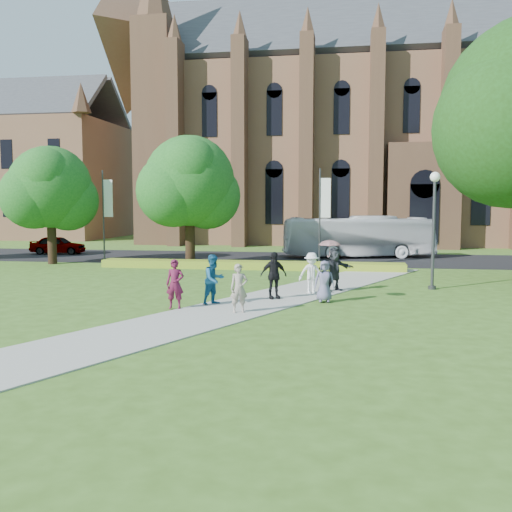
% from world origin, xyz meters
% --- Properties ---
extents(ground, '(160.00, 160.00, 0.00)m').
position_xyz_m(ground, '(0.00, 0.00, 0.00)').
color(ground, '#3B5B1B').
rests_on(ground, ground).
extents(road, '(160.00, 10.00, 0.02)m').
position_xyz_m(road, '(0.00, 20.00, 0.01)').
color(road, black).
rests_on(road, ground).
extents(footpath, '(15.58, 28.54, 0.04)m').
position_xyz_m(footpath, '(0.00, 1.00, 0.02)').
color(footpath, '#B2B2A8').
rests_on(footpath, ground).
extents(flower_hedge, '(18.00, 1.40, 0.45)m').
position_xyz_m(flower_hedge, '(-2.00, 13.20, 0.23)').
color(flower_hedge, gold).
rests_on(flower_hedge, ground).
extents(cathedral, '(52.60, 18.25, 28.00)m').
position_xyz_m(cathedral, '(10.00, 39.73, 12.98)').
color(cathedral, brown).
rests_on(cathedral, ground).
extents(building_west, '(22.00, 14.00, 18.30)m').
position_xyz_m(building_west, '(-34.00, 42.00, 9.21)').
color(building_west, brown).
rests_on(building_west, ground).
extents(streetlamp, '(0.44, 0.44, 5.24)m').
position_xyz_m(streetlamp, '(7.50, 6.50, 3.30)').
color(streetlamp, '#38383D').
rests_on(streetlamp, ground).
extents(street_tree_0, '(5.20, 5.20, 7.50)m').
position_xyz_m(street_tree_0, '(-15.00, 14.00, 4.87)').
color(street_tree_0, '#332114').
rests_on(street_tree_0, ground).
extents(street_tree_1, '(5.60, 5.60, 8.05)m').
position_xyz_m(street_tree_1, '(-6.00, 14.50, 5.22)').
color(street_tree_1, '#332114').
rests_on(street_tree_1, ground).
extents(banner_pole_0, '(0.70, 0.10, 6.00)m').
position_xyz_m(banner_pole_0, '(2.11, 15.20, 3.39)').
color(banner_pole_0, '#38383D').
rests_on(banner_pole_0, ground).
extents(banner_pole_1, '(0.70, 0.10, 6.00)m').
position_xyz_m(banner_pole_1, '(-11.89, 15.20, 3.39)').
color(banner_pole_1, '#38383D').
rests_on(banner_pole_1, ground).
extents(tour_coach, '(10.97, 4.85, 2.98)m').
position_xyz_m(tour_coach, '(4.44, 21.40, 1.51)').
color(tour_coach, white).
rests_on(tour_coach, road).
extents(car_0, '(4.23, 2.08, 1.39)m').
position_xyz_m(car_0, '(-18.20, 20.64, 0.71)').
color(car_0, gray).
rests_on(car_0, road).
extents(pedestrian_0, '(0.70, 0.50, 1.79)m').
position_xyz_m(pedestrian_0, '(-2.42, -0.14, 0.94)').
color(pedestrian_0, '#581430').
rests_on(pedestrian_0, footpath).
extents(pedestrian_1, '(1.12, 1.16, 1.89)m').
position_xyz_m(pedestrian_1, '(-1.24, 0.95, 0.98)').
color(pedestrian_1, '#1A5783').
rests_on(pedestrian_1, footpath).
extents(pedestrian_2, '(1.26, 0.95, 1.73)m').
position_xyz_m(pedestrian_2, '(2.23, 4.27, 0.90)').
color(pedestrian_2, white).
rests_on(pedestrian_2, footpath).
extents(pedestrian_3, '(1.19, 0.94, 1.89)m').
position_xyz_m(pedestrian_3, '(0.82, 2.58, 0.98)').
color(pedestrian_3, black).
rests_on(pedestrian_3, footpath).
extents(pedestrian_4, '(0.83, 0.59, 1.60)m').
position_xyz_m(pedestrian_4, '(2.86, 2.22, 0.84)').
color(pedestrian_4, slate).
rests_on(pedestrian_4, footpath).
extents(pedestrian_5, '(1.76, 1.50, 1.91)m').
position_xyz_m(pedestrian_5, '(3.16, 5.08, 0.99)').
color(pedestrian_5, '#27292F').
rests_on(pedestrian_5, footpath).
extents(pedestrian_6, '(0.72, 0.59, 1.71)m').
position_xyz_m(pedestrian_6, '(0.01, -0.53, 0.89)').
color(pedestrian_6, gray).
rests_on(pedestrian_6, footpath).
extents(parasol, '(1.05, 1.05, 0.70)m').
position_xyz_m(parasol, '(3.04, 2.32, 1.99)').
color(parasol, '#D4969E').
rests_on(parasol, pedestrian_4).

